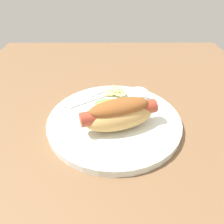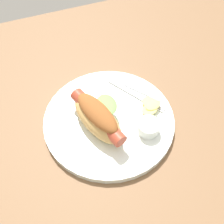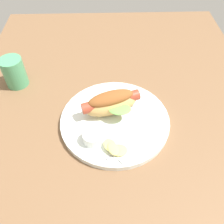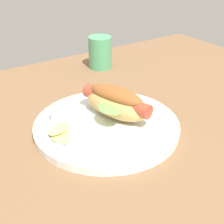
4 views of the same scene
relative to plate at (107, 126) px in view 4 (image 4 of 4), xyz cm
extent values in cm
cube|color=brown|center=(3.77, -0.58, -1.70)|extent=(120.00, 90.00, 1.80)
cylinder|color=white|center=(0.00, 0.00, 0.00)|extent=(29.89, 29.89, 1.60)
ellipsoid|color=tan|center=(2.95, 0.98, 3.57)|extent=(10.62, 16.11, 5.55)
cylinder|color=#A33D28|center=(2.95, 0.98, 4.55)|extent=(7.92, 16.28, 2.99)
ellipsoid|color=brown|center=(2.95, 0.98, 5.89)|extent=(8.43, 13.50, 3.14)
ellipsoid|color=#6BB74C|center=(0.08, -1.25, 4.68)|extent=(4.60, 6.14, 0.64)
cylinder|color=white|center=(-7.04, 5.96, 2.17)|extent=(4.84, 4.84, 2.75)
cube|color=silver|center=(-7.49, -5.60, 1.00)|extent=(7.94, 11.40, 0.40)
cube|color=silver|center=(-11.44, 1.37, 1.00)|extent=(1.99, 2.85, 0.40)
cube|color=silver|center=(-11.82, 1.12, 1.00)|extent=(1.99, 2.85, 0.40)
cube|color=silver|center=(-12.20, 0.88, 1.00)|extent=(1.99, 2.85, 0.40)
cube|color=silver|center=(-9.00, -6.57, 0.98)|extent=(10.13, 12.38, 0.36)
ellipsoid|color=#DCD068|center=(-10.39, -0.64, 1.05)|extent=(4.23, 3.98, 0.50)
ellipsoid|color=#DCD068|center=(-10.45, -0.24, 1.37)|extent=(3.96, 4.75, 0.97)
ellipsoid|color=#DCD068|center=(-9.38, 1.51, 1.97)|extent=(5.14, 4.75, 0.88)
ellipsoid|color=#DCD068|center=(-10.46, 0.81, 2.25)|extent=(4.67, 3.75, 0.87)
cylinder|color=#4C9E6B|center=(17.05, 30.48, 3.88)|extent=(6.81, 6.81, 9.35)
camera|label=1|loc=(38.57, -0.54, 30.71)|focal=34.78mm
camera|label=2|loc=(12.55, 36.36, 56.85)|focal=47.79mm
camera|label=3|loc=(-42.45, 2.10, 51.90)|focal=38.93mm
camera|label=4|loc=(-29.36, -46.85, 34.58)|focal=50.53mm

